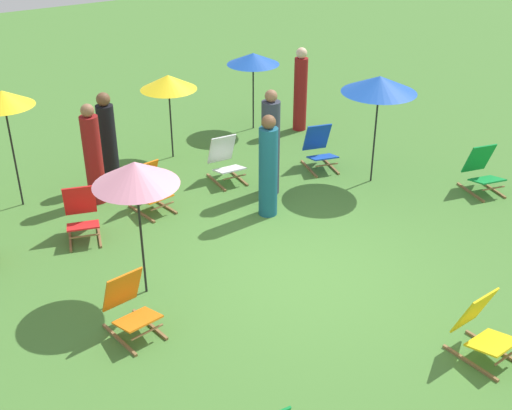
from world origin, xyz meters
TOP-DOWN VIEW (x-y plane):
  - ground_plane at (0.00, 0.00)m, footprint 40.00×40.00m
  - deckchair_1 at (2.32, 2.63)m, footprint 0.65×0.85m
  - deckchair_3 at (4.12, 0.34)m, footprint 0.63×0.85m
  - deckchair_4 at (-2.57, 0.01)m, footprint 0.59×0.82m
  - deckchair_5 at (-2.29, 2.56)m, footprint 0.67×0.86m
  - deckchair_6 at (-1.06, 2.81)m, footprint 0.59×0.83m
  - deckchair_7 at (0.57, 3.11)m, footprint 0.53×0.79m
  - deckchair_8 at (0.71, -2.57)m, footprint 0.54×0.80m
  - umbrella_0 at (2.35, 4.99)m, footprint 1.09×1.09m
  - umbrella_1 at (0.21, 4.55)m, footprint 1.06×1.06m
  - umbrella_2 at (-2.81, 4.13)m, footprint 0.95×0.95m
  - umbrella_3 at (-2.08, 0.70)m, footprint 1.09×1.09m
  - umbrella_4 at (2.76, 1.66)m, footprint 1.29×1.29m
  - person_0 at (0.51, 1.63)m, footprint 0.41×0.41m
  - person_1 at (3.16, 4.41)m, footprint 0.36×0.36m
  - person_2 at (-1.23, 4.06)m, footprint 0.43×0.43m
  - person_3 at (0.97, 2.27)m, footprint 0.38×0.38m
  - person_4 at (-1.68, 3.56)m, footprint 0.31×0.31m

SIDE VIEW (x-z plane):
  - ground_plane at x=0.00m, z-range 0.00..0.00m
  - deckchair_1 at x=2.32m, z-range -0.05..0.79m
  - deckchair_3 at x=4.12m, z-range -0.05..0.79m
  - deckchair_4 at x=-2.57m, z-range -0.05..0.79m
  - deckchair_5 at x=-2.29m, z-range -0.05..0.79m
  - deckchair_6 at x=-1.06m, z-range -0.05..0.79m
  - deckchair_7 at x=0.57m, z-range -0.05..0.79m
  - deckchair_8 at x=0.71m, z-range -0.05..0.79m
  - person_2 at x=-1.23m, z-range -0.04..1.66m
  - person_0 at x=0.51m, z-range -0.04..1.67m
  - person_4 at x=-1.68m, z-range -0.04..1.69m
  - person_1 at x=3.16m, z-range -0.03..1.74m
  - person_3 at x=0.97m, z-range -0.05..1.81m
  - umbrella_1 at x=0.21m, z-range 0.68..2.32m
  - umbrella_0 at x=2.35m, z-range 0.70..2.34m
  - umbrella_3 at x=-2.08m, z-range 0.80..2.72m
  - umbrella_4 at x=2.76m, z-range 0.83..2.78m
  - umbrella_2 at x=-2.81m, z-range 0.87..2.87m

